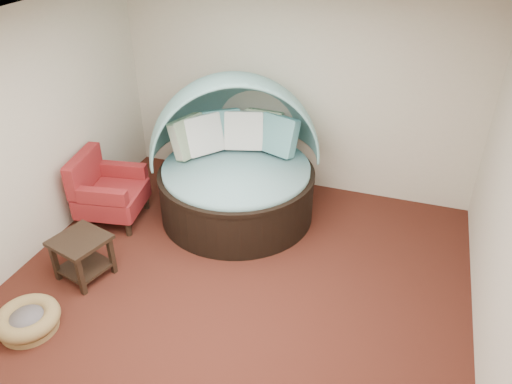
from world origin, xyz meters
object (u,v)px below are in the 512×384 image
(pet_basket, at_px, (28,320))
(canopy_daybed, at_px, (235,153))
(side_table, at_px, (82,252))
(red_armchair, at_px, (106,191))

(pet_basket, bearing_deg, canopy_daybed, 66.07)
(pet_basket, height_order, side_table, side_table)
(pet_basket, bearing_deg, side_table, 85.64)
(canopy_daybed, relative_size, side_table, 4.10)
(canopy_daybed, bearing_deg, red_armchair, -178.53)
(canopy_daybed, height_order, pet_basket, canopy_daybed)
(red_armchair, bearing_deg, canopy_daybed, 16.95)
(canopy_daybed, bearing_deg, side_table, -146.57)
(canopy_daybed, relative_size, pet_basket, 3.21)
(side_table, bearing_deg, red_armchair, 109.17)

